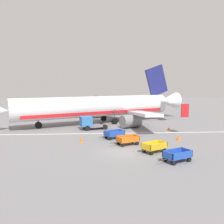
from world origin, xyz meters
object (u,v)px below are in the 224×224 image
baggage_cart_fourth_in_row (114,134)px  traffic_cone_near_plane (178,138)px  airplane (102,107)px  traffic_cone_mid_apron (81,140)px  service_truck_beside_carts (89,123)px  baggage_cart_third_in_row (128,140)px  baggage_cart_nearest (177,155)px  traffic_cone_by_carts (169,128)px  baggage_cart_second_in_row (154,147)px

baggage_cart_fourth_in_row → traffic_cone_near_plane: 8.27m
airplane → traffic_cone_near_plane: 17.58m
baggage_cart_fourth_in_row → traffic_cone_near_plane: (8.13, -1.52, -0.25)m
traffic_cone_mid_apron → service_truck_beside_carts: bearing=85.0°
service_truck_beside_carts → baggage_cart_third_in_row: bearing=-64.4°
baggage_cart_nearest → baggage_cart_third_in_row: bearing=119.9°
traffic_cone_near_plane → traffic_cone_by_carts: bearing=82.9°
traffic_cone_by_carts → baggage_cart_nearest: bearing=-104.3°
baggage_cart_fourth_in_row → traffic_cone_by_carts: 10.53m
airplane → baggage_cart_nearest: (6.37, -23.00, -2.45)m
airplane → baggage_cart_third_in_row: airplane is taller
airplane → baggage_cart_third_in_row: bearing=-80.9°
baggage_cart_third_in_row → traffic_cone_mid_apron: 5.84m
airplane → traffic_cone_by_carts: bearing=-36.4°
baggage_cart_nearest → baggage_cart_second_in_row: size_ratio=1.03×
baggage_cart_third_in_row → traffic_cone_near_plane: bearing=15.7°
baggage_cart_third_in_row → traffic_cone_mid_apron: size_ratio=5.62×
baggage_cart_nearest → baggage_cart_second_in_row: bearing=113.2°
service_truck_beside_carts → airplane: bearing=71.0°
baggage_cart_second_in_row → traffic_cone_mid_apron: (-7.94, 5.02, -0.28)m
baggage_cart_nearest → baggage_cart_fourth_in_row: bearing=117.1°
baggage_cart_second_in_row → baggage_cart_third_in_row: (-2.36, 3.31, 0.00)m
service_truck_beside_carts → baggage_cart_nearest: bearing=-62.7°
baggage_cart_nearest → baggage_cart_third_in_row: size_ratio=0.98×
traffic_cone_near_plane → baggage_cart_third_in_row: bearing=-164.3°
service_truck_beside_carts → traffic_cone_near_plane: (11.63, -8.21, -0.75)m
airplane → baggage_cart_second_in_row: 20.58m
baggage_cart_fourth_in_row → service_truck_beside_carts: bearing=117.7°
service_truck_beside_carts → traffic_cone_by_carts: 12.58m
baggage_cart_fourth_in_row → service_truck_beside_carts: size_ratio=0.74×
baggage_cart_third_in_row → traffic_cone_near_plane: size_ratio=5.12×
airplane → baggage_cart_second_in_row: bearing=-75.8°
baggage_cart_third_in_row → baggage_cart_second_in_row: bearing=-54.4°
baggage_cart_fourth_in_row → traffic_cone_mid_apron: bearing=-158.0°
baggage_cart_fourth_in_row → baggage_cart_second_in_row: bearing=-61.2°
baggage_cart_nearest → baggage_cart_second_in_row: same height
baggage_cart_fourth_in_row → traffic_cone_mid_apron: baggage_cart_fourth_in_row is taller
baggage_cart_fourth_in_row → service_truck_beside_carts: service_truck_beside_carts is taller
service_truck_beside_carts → baggage_cart_second_in_row: bearing=-61.8°
baggage_cart_third_in_row → baggage_cart_fourth_in_row: bearing=111.3°
baggage_cart_nearest → traffic_cone_mid_apron: 12.41m
baggage_cart_third_in_row → baggage_cart_fourth_in_row: size_ratio=1.02×
baggage_cart_third_in_row → airplane: bearing=99.1°
baggage_cart_nearest → traffic_cone_by_carts: baggage_cart_nearest is taller
baggage_cart_second_in_row → baggage_cart_third_in_row: same height
baggage_cart_second_in_row → baggage_cart_nearest: bearing=-66.8°
service_truck_beside_carts → traffic_cone_mid_apron: size_ratio=7.43×
service_truck_beside_carts → traffic_cone_near_plane: size_ratio=6.77×
traffic_cone_near_plane → traffic_cone_mid_apron: 12.36m
baggage_cart_second_in_row → traffic_cone_near_plane: size_ratio=4.90×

